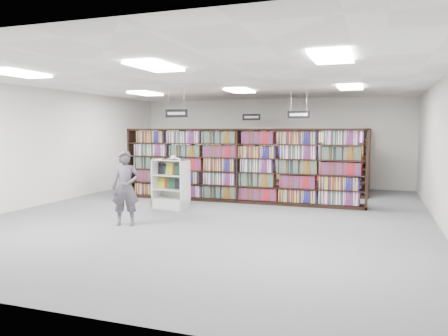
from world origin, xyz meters
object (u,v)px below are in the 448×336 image
(bookshelf_row_near, at_px, (240,165))
(open_book, at_px, (174,158))
(endcap_display, at_px, (172,191))
(shopper, at_px, (126,188))

(bookshelf_row_near, distance_m, open_book, 2.10)
(bookshelf_row_near, xyz_separation_m, open_book, (-1.29, -1.63, 0.28))
(endcap_display, height_order, shopper, shopper)
(shopper, bearing_deg, open_book, 64.97)
(endcap_display, bearing_deg, shopper, -83.84)
(shopper, bearing_deg, endcap_display, 66.76)
(open_book, height_order, shopper, shopper)
(endcap_display, height_order, open_book, open_book)
(open_book, bearing_deg, endcap_display, 164.71)
(bookshelf_row_near, height_order, shopper, bookshelf_row_near)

